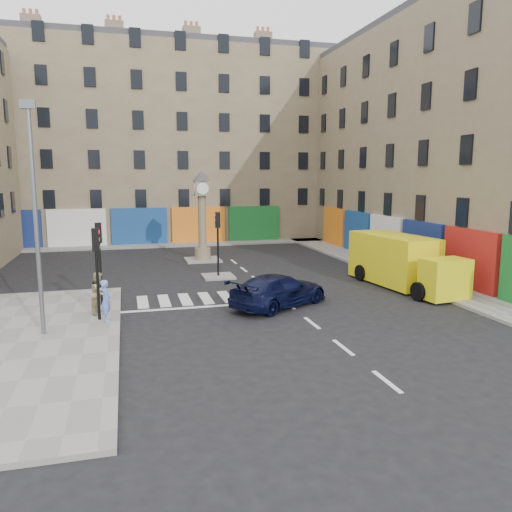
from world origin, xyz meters
name	(u,v)px	position (x,y,z in m)	size (l,w,h in m)	color
ground	(296,310)	(0.00, 0.00, 0.00)	(120.00, 120.00, 0.00)	black
sidewalk_left	(16,344)	(-11.00, -2.00, 0.07)	(7.00, 16.00, 0.15)	gray
sidewalk_right	(369,262)	(8.70, 10.00, 0.07)	(2.60, 30.00, 0.15)	gray
sidewalk_far	(165,245)	(-4.00, 22.20, 0.07)	(32.00, 2.40, 0.15)	gray
island_near	(218,276)	(-2.00, 8.00, 0.06)	(1.80, 1.80, 0.12)	gray
island_far	(203,260)	(-2.00, 14.00, 0.06)	(2.40, 2.40, 0.12)	gray
building_right	(457,144)	(15.00, 10.00, 8.00)	(10.00, 30.00, 16.00)	#857657
building_far	(157,147)	(-4.00, 28.00, 8.50)	(32.00, 10.00, 17.00)	#87785A
traffic_light_left_near	(96,259)	(-8.30, 0.20, 2.62)	(0.28, 0.22, 3.70)	black
traffic_light_left_far	(99,250)	(-8.30, 2.60, 2.62)	(0.28, 0.22, 3.70)	black
traffic_light_island	(218,233)	(-2.00, 8.00, 2.59)	(0.28, 0.22, 3.70)	black
lamp_post	(35,207)	(-10.20, -1.20, 4.79)	(0.50, 0.25, 8.30)	#595B60
clock_pillar	(202,210)	(-2.00, 14.00, 3.55)	(1.20, 1.20, 6.10)	#857657
navy_sedan	(279,290)	(-0.52, 0.85, 0.74)	(2.08, 5.11, 1.48)	black
yellow_van	(401,262)	(7.01, 3.10, 1.34)	(3.16, 7.64, 2.71)	yellow
pedestrian_blue	(106,300)	(-8.00, -0.08, 0.99)	(0.61, 0.40, 1.67)	#6283E0
pedestrian_tan	(99,293)	(-8.33, 1.15, 1.03)	(0.86, 0.67, 1.77)	tan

